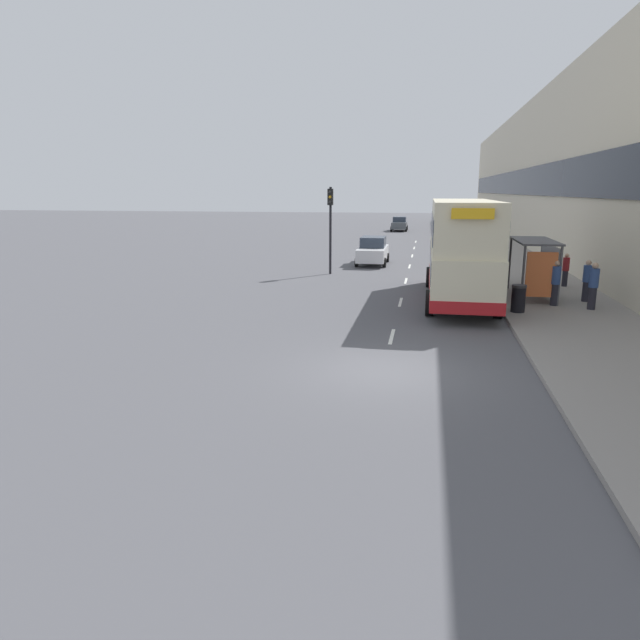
% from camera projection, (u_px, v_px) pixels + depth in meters
% --- Properties ---
extents(ground_plane, '(220.00, 220.00, 0.00)m').
position_uv_depth(ground_plane, '(383.00, 371.00, 15.24)').
color(ground_plane, '#515156').
extents(pavement, '(5.00, 93.00, 0.14)m').
position_uv_depth(pavement, '(489.00, 243.00, 50.96)').
color(pavement, gray).
rests_on(pavement, ground_plane).
extents(terrace_facade, '(3.10, 93.00, 12.06)m').
position_uv_depth(terrace_facade, '(542.00, 175.00, 48.93)').
color(terrace_facade, beige).
rests_on(terrace_facade, ground_plane).
extents(lane_mark_0, '(0.12, 2.00, 0.01)m').
position_uv_depth(lane_mark_0, '(392.00, 336.00, 18.77)').
color(lane_mark_0, silver).
rests_on(lane_mark_0, ground_plane).
extents(lane_mark_1, '(0.12, 2.00, 0.01)m').
position_uv_depth(lane_mark_1, '(401.00, 302.00, 24.54)').
color(lane_mark_1, silver).
rests_on(lane_mark_1, ground_plane).
extents(lane_mark_2, '(0.12, 2.00, 0.01)m').
position_uv_depth(lane_mark_2, '(406.00, 281.00, 30.30)').
color(lane_mark_2, silver).
rests_on(lane_mark_2, ground_plane).
extents(lane_mark_3, '(0.12, 2.00, 0.01)m').
position_uv_depth(lane_mark_3, '(410.00, 266.00, 36.06)').
color(lane_mark_3, silver).
rests_on(lane_mark_3, ground_plane).
extents(lane_mark_4, '(0.12, 2.00, 0.01)m').
position_uv_depth(lane_mark_4, '(412.00, 256.00, 41.83)').
color(lane_mark_4, silver).
rests_on(lane_mark_4, ground_plane).
extents(lane_mark_5, '(0.12, 2.00, 0.01)m').
position_uv_depth(lane_mark_5, '(414.00, 248.00, 47.59)').
color(lane_mark_5, silver).
rests_on(lane_mark_5, ground_plane).
extents(lane_mark_6, '(0.12, 2.00, 0.01)m').
position_uv_depth(lane_mark_6, '(416.00, 242.00, 53.35)').
color(lane_mark_6, silver).
rests_on(lane_mark_6, ground_plane).
extents(bus_shelter, '(1.60, 4.20, 2.48)m').
position_uv_depth(bus_shelter, '(539.00, 258.00, 24.37)').
color(bus_shelter, '#4C4C51').
rests_on(bus_shelter, ground_plane).
extents(double_decker_bus_near, '(2.85, 10.46, 4.30)m').
position_uv_depth(double_decker_bus_near, '(461.00, 248.00, 24.31)').
color(double_decker_bus_near, beige).
rests_on(double_decker_bus_near, ground_plane).
extents(car_0, '(1.91, 4.27, 1.66)m').
position_uv_depth(car_0, '(399.00, 224.00, 67.47)').
color(car_0, '#4C5156').
rests_on(car_0, ground_plane).
extents(car_1, '(1.94, 4.51, 1.77)m').
position_uv_depth(car_1, '(373.00, 251.00, 36.98)').
color(car_1, silver).
rests_on(car_1, ground_plane).
extents(pedestrian_at_shelter, '(0.32, 0.32, 1.61)m').
position_uv_depth(pedestrian_at_shelter, '(566.00, 270.00, 27.60)').
color(pedestrian_at_shelter, '#23232D').
rests_on(pedestrian_at_shelter, ground_plane).
extents(pedestrian_1, '(0.35, 0.35, 1.74)m').
position_uv_depth(pedestrian_1, '(587.00, 280.00, 23.80)').
color(pedestrian_1, '#23232D').
rests_on(pedestrian_1, ground_plane).
extents(pedestrian_2, '(0.36, 0.36, 1.84)m').
position_uv_depth(pedestrian_2, '(556.00, 283.00, 22.95)').
color(pedestrian_2, '#23232D').
rests_on(pedestrian_2, ground_plane).
extents(pedestrian_3, '(0.37, 0.37, 1.84)m').
position_uv_depth(pedestrian_3, '(593.00, 286.00, 22.18)').
color(pedestrian_3, '#23232D').
rests_on(pedestrian_3, ground_plane).
extents(litter_bin, '(0.55, 0.55, 1.05)m').
position_uv_depth(litter_bin, '(518.00, 298.00, 21.81)').
color(litter_bin, black).
rests_on(litter_bin, ground_plane).
extents(traffic_light_far_kerb, '(0.30, 0.32, 4.90)m').
position_uv_depth(traffic_light_far_kerb, '(330.00, 216.00, 32.11)').
color(traffic_light_far_kerb, black).
rests_on(traffic_light_far_kerb, ground_plane).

